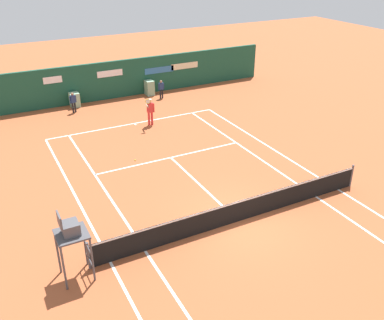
% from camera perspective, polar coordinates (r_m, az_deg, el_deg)
% --- Properties ---
extents(ground_plane, '(80.00, 80.00, 0.01)m').
position_cam_1_polar(ground_plane, '(17.68, 5.21, -7.15)').
color(ground_plane, '#A8512D').
extents(tennis_net, '(12.10, 0.10, 1.07)m').
position_cam_1_polar(tennis_net, '(17.01, 6.32, -6.67)').
color(tennis_net, '#4C4C51').
rests_on(tennis_net, ground_plane).
extents(sponsor_back_wall, '(25.00, 1.02, 2.63)m').
position_cam_1_polar(sponsor_back_wall, '(30.97, -11.28, 10.23)').
color(sponsor_back_wall, '#194C38').
rests_on(sponsor_back_wall, ground_plane).
extents(umpire_chair, '(1.00, 1.00, 2.54)m').
position_cam_1_polar(umpire_chair, '(14.14, -15.82, -9.41)').
color(umpire_chair, '#47474C').
rests_on(umpire_chair, ground_plane).
extents(player_on_baseline, '(0.74, 0.68, 1.86)m').
position_cam_1_polar(player_on_baseline, '(25.90, -5.60, 6.68)').
color(player_on_baseline, red).
rests_on(player_on_baseline, ground_plane).
extents(ball_kid_right_post, '(0.44, 0.20, 1.31)m').
position_cam_1_polar(ball_kid_right_post, '(30.73, -4.12, 9.53)').
color(ball_kid_right_post, black).
rests_on(ball_kid_right_post, ground_plane).
extents(ball_kid_left_post, '(0.44, 0.23, 1.34)m').
position_cam_1_polar(ball_kid_left_post, '(28.96, -15.53, 7.56)').
color(ball_kid_left_post, black).
rests_on(ball_kid_left_post, ground_plane).
extents(tennis_ball_near_service_line, '(0.07, 0.07, 0.07)m').
position_cam_1_polar(tennis_ball_near_service_line, '(21.94, -7.58, -0.01)').
color(tennis_ball_near_service_line, '#CCE033').
rests_on(tennis_ball_near_service_line, ground_plane).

